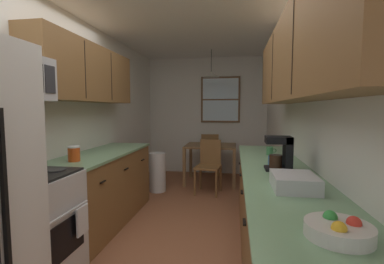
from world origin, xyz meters
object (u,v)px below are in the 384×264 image
(coffee_maker, at_px, (282,153))
(dining_chair_near, at_px, (209,163))
(trash_bin, at_px, (158,172))
(storage_canister, at_px, (74,154))
(dining_chair_far, at_px, (210,152))
(mug_spare, at_px, (272,160))
(fruit_bowl, at_px, (339,229))
(microwave_over_range, at_px, (10,77))
(dish_rack, at_px, (294,182))
(mug_by_coffeemaker, at_px, (270,151))
(stove_range, at_px, (31,229))
(dining_table, at_px, (211,151))

(coffee_maker, bearing_deg, dining_chair_near, 111.20)
(dining_chair_near, xyz_separation_m, coffee_maker, (0.83, -2.15, 0.56))
(trash_bin, relative_size, storage_canister, 4.30)
(dining_chair_far, bearing_deg, mug_spare, -74.20)
(storage_canister, bearing_deg, dining_chair_near, 60.00)
(dining_chair_near, bearing_deg, fruit_bowl, -75.85)
(dining_chair_near, bearing_deg, microwave_over_range, -115.73)
(dining_chair_far, relative_size, coffee_maker, 3.03)
(storage_canister, height_order, dish_rack, storage_canister)
(coffee_maker, bearing_deg, mug_by_coffeemaker, 89.87)
(stove_range, height_order, trash_bin, stove_range)
(microwave_over_range, bearing_deg, coffee_maker, 14.32)
(trash_bin, xyz_separation_m, dish_rack, (1.71, -2.63, 0.61))
(microwave_over_range, bearing_deg, mug_spare, 20.05)
(dining_chair_near, bearing_deg, dish_rack, -73.18)
(microwave_over_range, relative_size, dish_rack, 1.77)
(dining_table, height_order, coffee_maker, coffee_maker)
(coffee_maker, bearing_deg, trash_bin, 129.90)
(dish_rack, bearing_deg, dining_table, 104.28)
(microwave_over_range, distance_m, coffee_maker, 2.29)
(dining_chair_far, xyz_separation_m, mug_spare, (0.89, -3.15, 0.44))
(dining_chair_far, relative_size, mug_by_coffeemaker, 7.79)
(fruit_bowl, height_order, dish_rack, dish_rack)
(microwave_over_range, bearing_deg, storage_canister, 80.31)
(dining_table, xyz_separation_m, trash_bin, (-0.87, -0.69, -0.29))
(stove_range, bearing_deg, microwave_over_range, 179.97)
(storage_canister, xyz_separation_m, mug_spare, (1.98, 0.13, -0.03))
(dining_chair_near, height_order, mug_spare, mug_spare)
(dining_table, height_order, dining_chair_near, dining_chair_near)
(dining_chair_near, relative_size, mug_spare, 7.88)
(dining_chair_near, xyz_separation_m, mug_by_coffeemaker, (0.84, -1.36, 0.45))
(mug_spare, bearing_deg, dish_rack, -87.46)
(microwave_over_range, height_order, trash_bin, microwave_over_range)
(trash_bin, distance_m, dish_rack, 3.20)
(trash_bin, height_order, dish_rack, dish_rack)
(stove_range, height_order, fruit_bowl, stove_range)
(microwave_over_range, distance_m, dining_chair_near, 3.22)
(stove_range, relative_size, mug_by_coffeemaker, 9.52)
(dining_chair_near, height_order, fruit_bowl, fruit_bowl)
(dining_chair_far, relative_size, dish_rack, 2.65)
(microwave_over_range, xyz_separation_m, storage_canister, (0.11, 0.63, -0.70))
(storage_canister, bearing_deg, microwave_over_range, -99.69)
(mug_by_coffeemaker, xyz_separation_m, dish_rack, (-0.01, -1.37, 0.00))
(storage_canister, xyz_separation_m, fruit_bowl, (2.05, -1.34, -0.04))
(mug_spare, xyz_separation_m, fruit_bowl, (0.07, -1.47, -0.01))
(dining_table, relative_size, storage_canister, 6.13)
(mug_by_coffeemaker, distance_m, fruit_bowl, 2.05)
(storage_canister, relative_size, mug_spare, 1.37)
(dining_table, distance_m, fruit_bowl, 4.12)
(mug_by_coffeemaker, bearing_deg, coffee_maker, -90.13)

